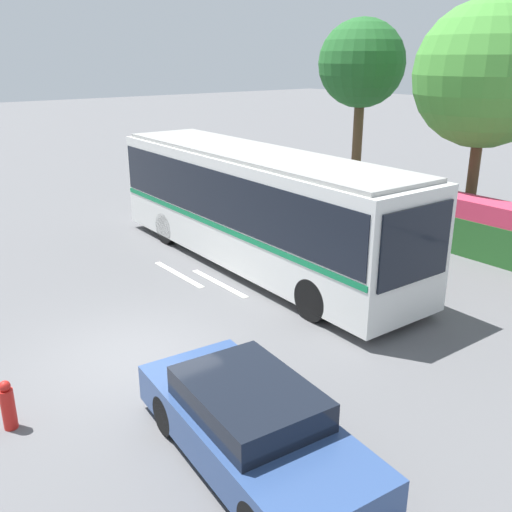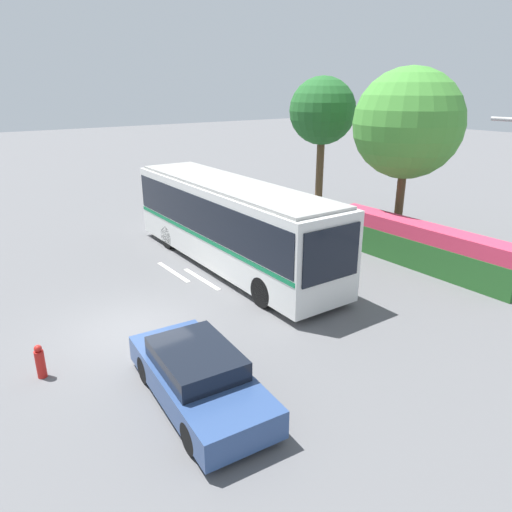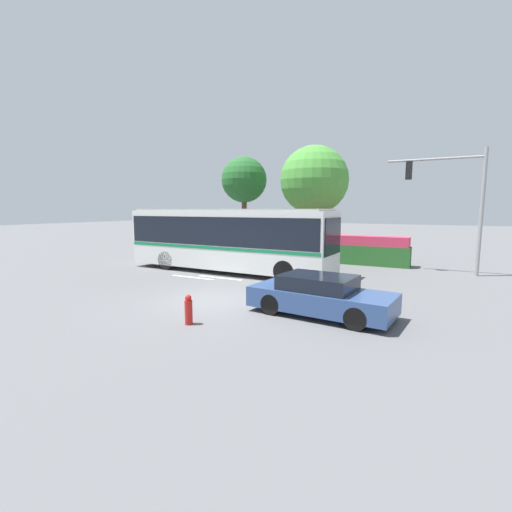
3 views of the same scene
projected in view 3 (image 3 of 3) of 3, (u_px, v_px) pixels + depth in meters
name	position (u px, v px, depth m)	size (l,w,h in m)	color
ground_plane	(217.00, 300.00, 12.89)	(140.00, 140.00, 0.00)	#5B5B5E
city_bus	(228.00, 236.00, 18.41)	(11.15, 2.85, 3.24)	silver
sedan_foreground	(320.00, 296.00, 10.95)	(4.48, 2.16, 1.24)	navy
traffic_light_pole	(458.00, 194.00, 17.42)	(4.43, 0.24, 6.09)	gray
flowering_hedge	(341.00, 249.00, 21.54)	(7.74, 1.01, 1.68)	#286028
street_tree_left	(244.00, 180.00, 26.79)	(3.38, 3.38, 7.08)	brown
street_tree_centre	(314.00, 180.00, 23.65)	(4.49, 4.49, 7.36)	brown
fire_hydrant	(189.00, 310.00, 10.09)	(0.22, 0.22, 0.86)	red
lane_stripe_near	(193.00, 277.00, 17.03)	(2.40, 0.16, 0.01)	silver
lane_stripe_mid	(220.00, 278.00, 16.91)	(2.40, 0.16, 0.01)	silver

